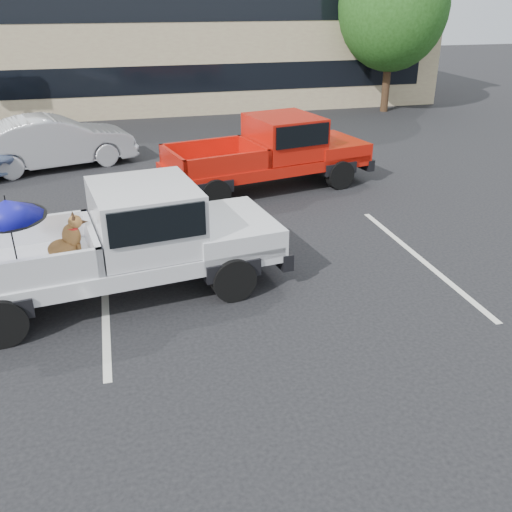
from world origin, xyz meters
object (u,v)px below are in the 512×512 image
(tree_right, at_px, (393,6))
(silver_sedan, at_px, (55,142))
(red_pickup, at_px, (278,149))
(silver_pickup, at_px, (133,235))

(tree_right, distance_m, silver_sedan, 14.75)
(tree_right, bearing_deg, red_pickup, -129.73)
(silver_pickup, bearing_deg, tree_right, 42.67)
(silver_pickup, xyz_separation_m, red_pickup, (4.02, 5.04, -0.04))
(silver_pickup, xyz_separation_m, silver_sedan, (-1.80, 8.44, -0.30))
(silver_pickup, height_order, red_pickup, silver_pickup)
(tree_right, relative_size, silver_sedan, 1.49)
(tree_right, relative_size, silver_pickup, 1.15)
(tree_right, distance_m, silver_pickup, 18.32)
(silver_pickup, distance_m, red_pickup, 6.45)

